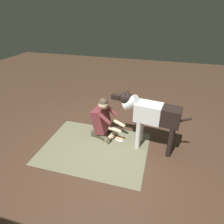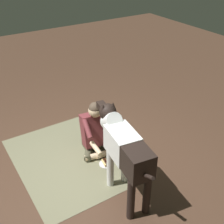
% 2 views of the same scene
% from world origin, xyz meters
% --- Properties ---
extents(ground_plane, '(14.83, 14.83, 0.00)m').
position_xyz_m(ground_plane, '(0.00, 0.00, 0.00)').
color(ground_plane, '#493123').
extents(area_rug, '(2.04, 1.54, 0.01)m').
position_xyz_m(area_rug, '(0.27, -0.06, 0.00)').
color(area_rug, '#716F53').
rests_on(area_rug, ground).
extents(person_sitting_on_floor, '(0.72, 0.57, 0.88)m').
position_xyz_m(person_sitting_on_floor, '(0.24, -0.54, 0.36)').
color(person_sitting_on_floor, '#494633').
rests_on(person_sitting_on_floor, ground).
extents(large_dog, '(1.47, 0.41, 1.13)m').
position_xyz_m(large_dog, '(-0.73, -0.40, 0.74)').
color(large_dog, silver).
rests_on(large_dog, ground).
extents(hot_dog_on_plate, '(0.20, 0.20, 0.06)m').
position_xyz_m(hot_dog_on_plate, '(-0.15, -0.48, 0.03)').
color(hot_dog_on_plate, silver).
rests_on(hot_dog_on_plate, ground).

